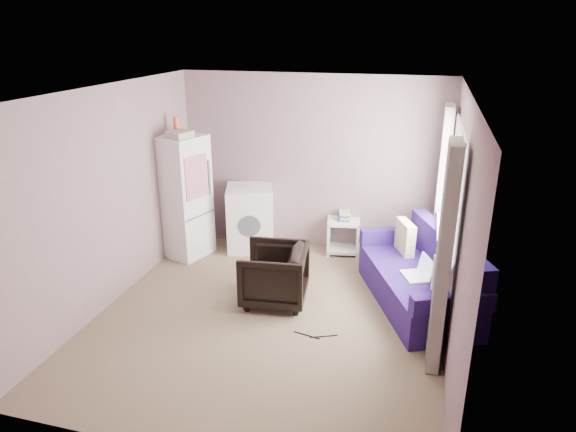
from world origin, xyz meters
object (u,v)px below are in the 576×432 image
fridge (183,196)px  sofa (422,280)px  armchair (274,272)px  side_table (343,233)px  washing_machine (250,217)px

fridge → sofa: 3.39m
armchair → fridge: 1.95m
sofa → side_table: bearing=108.9°
washing_machine → sofa: (2.47, -1.03, -0.17)m
armchair → side_table: bearing=154.5°
washing_machine → side_table: size_ratio=1.49×
fridge → side_table: fridge is taller
armchair → side_table: 1.72m
washing_machine → sofa: size_ratio=0.44×
fridge → side_table: (2.16, 0.64, -0.58)m
sofa → washing_machine: bearing=133.7°
side_table → sofa: size_ratio=0.30×
fridge → washing_machine: size_ratio=2.10×
fridge → washing_machine: 1.01m
fridge → sofa: bearing=8.3°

